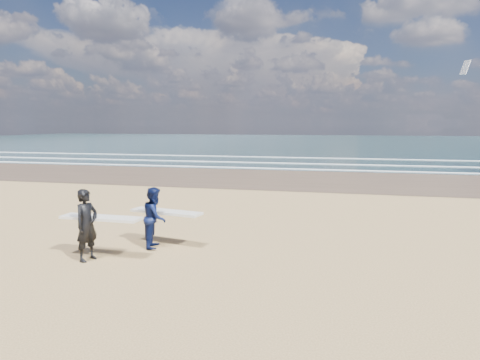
# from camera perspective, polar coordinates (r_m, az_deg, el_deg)

# --- Properties ---
(ocean) EXTENTS (220.00, 100.00, 0.02)m
(ocean) POSITION_cam_1_polar(r_m,az_deg,el_deg) (83.23, 23.22, 4.51)
(ocean) COLOR #183235
(ocean) RESTS_ON ground
(surfer_near) EXTENTS (2.21, 1.01, 1.87)m
(surfer_near) POSITION_cam_1_polar(r_m,az_deg,el_deg) (11.76, -19.54, -5.56)
(surfer_near) COLOR black
(surfer_near) RESTS_ON ground
(surfer_far) EXTENTS (2.26, 1.30, 1.74)m
(surfer_far) POSITION_cam_1_polar(r_m,az_deg,el_deg) (12.50, -11.16, -4.84)
(surfer_far) COLOR #0B143E
(surfer_far) RESTS_ON ground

